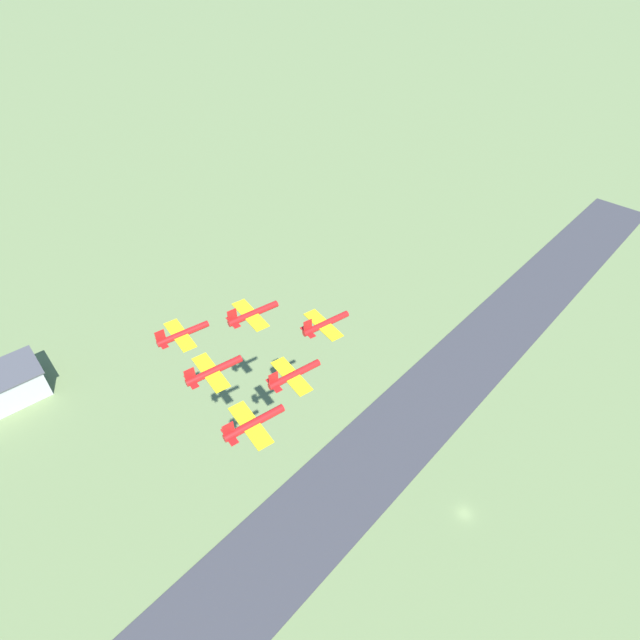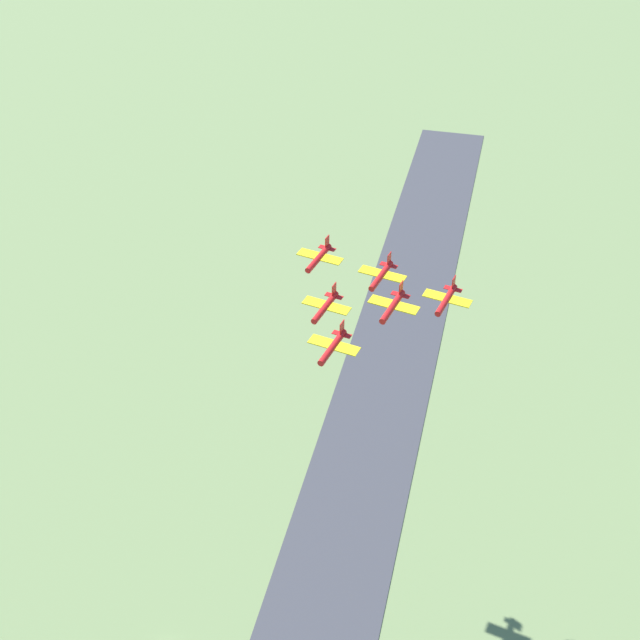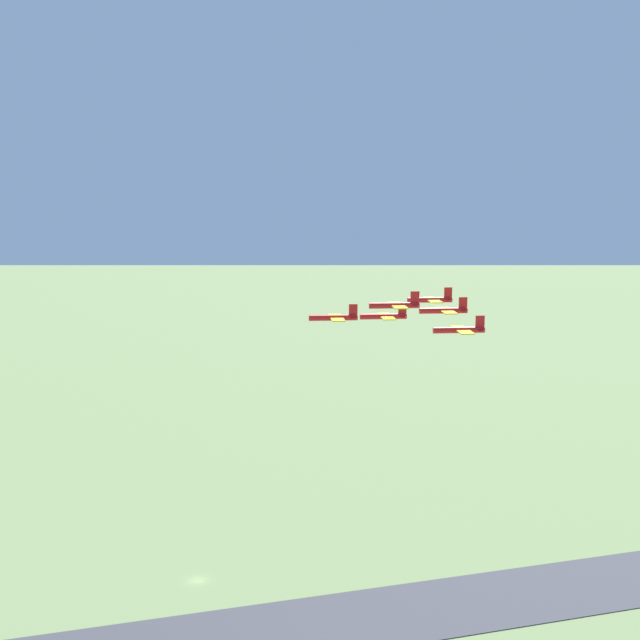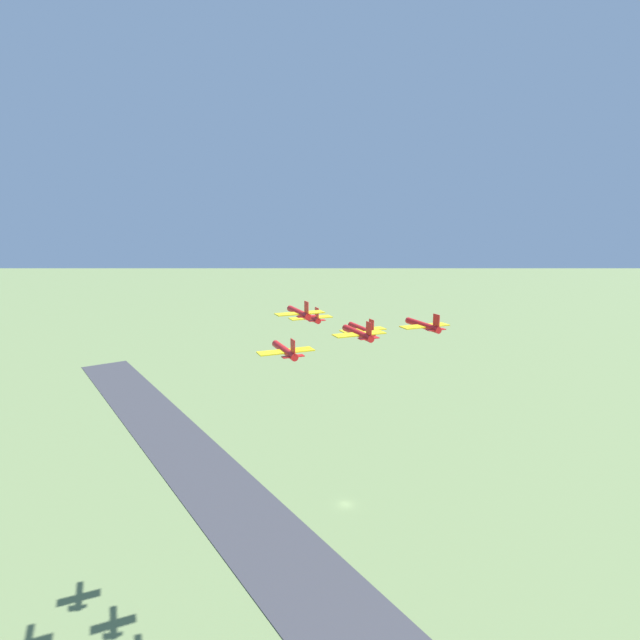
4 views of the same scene
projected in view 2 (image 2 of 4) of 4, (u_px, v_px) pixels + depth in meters
runway_strip at (330, 582)px, 206.56m from camera, size 492.53×87.48×0.20m
jet_0 at (333, 346)px, 164.50m from camera, size 10.49×9.92×3.50m
jet_1 at (393, 305)px, 168.61m from camera, size 10.49×9.92×3.50m
jet_2 at (326, 306)px, 176.10m from camera, size 10.49×9.92×3.50m
jet_3 at (447, 299)px, 177.35m from camera, size 10.49×9.92×3.50m
jet_4 at (382, 275)px, 181.00m from camera, size 10.49×9.92×3.50m
jet_5 at (319, 257)px, 185.53m from camera, size 10.49×9.92×3.50m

